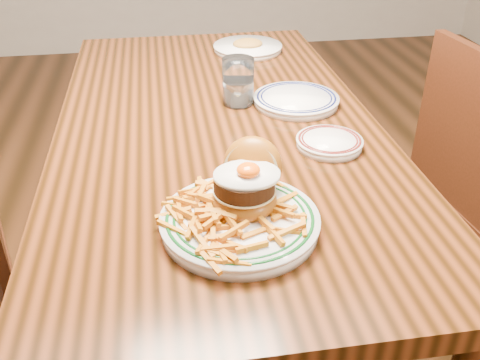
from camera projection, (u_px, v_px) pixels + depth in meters
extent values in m
plane|color=black|center=(222.00, 318.00, 1.84)|extent=(6.00, 6.00, 0.00)
cube|color=black|center=(217.00, 128.00, 1.46)|extent=(0.85, 1.60, 0.05)
cylinder|color=black|center=(111.00, 138.00, 2.23)|extent=(0.07, 0.07, 0.70)
cylinder|color=black|center=(282.00, 126.00, 2.32)|extent=(0.07, 0.07, 0.70)
cylinder|color=#39170C|center=(26.00, 356.00, 1.46)|extent=(0.04, 0.04, 0.38)
cylinder|color=#39170C|center=(8.00, 282.00, 1.71)|extent=(0.04, 0.04, 0.38)
cube|color=#39170C|center=(467.00, 131.00, 1.51)|extent=(0.07, 0.43, 0.46)
cylinder|color=#39170C|center=(408.00, 229.00, 1.92)|extent=(0.04, 0.04, 0.42)
cylinder|color=#39170C|center=(471.00, 300.00, 1.62)|extent=(0.04, 0.04, 0.42)
cylinder|color=white|center=(240.00, 224.00, 1.02)|extent=(0.30, 0.30, 0.02)
cylinder|color=white|center=(240.00, 218.00, 1.01)|extent=(0.31, 0.31, 0.01)
torus|color=#0B4215|center=(240.00, 217.00, 1.01)|extent=(0.28, 0.28, 0.01)
torus|color=#0B4215|center=(240.00, 217.00, 1.01)|extent=(0.25, 0.25, 0.01)
ellipsoid|color=#925C12|center=(244.00, 200.00, 1.03)|extent=(0.13, 0.13, 0.06)
cylinder|color=#D0BC82|center=(244.00, 191.00, 1.02)|extent=(0.12, 0.12, 0.00)
cylinder|color=black|center=(244.00, 183.00, 1.01)|extent=(0.12, 0.12, 0.03)
ellipsoid|color=white|center=(247.00, 175.00, 1.00)|extent=(0.13, 0.11, 0.01)
ellipsoid|color=#FF5505|center=(248.00, 170.00, 0.99)|extent=(0.04, 0.04, 0.02)
ellipsoid|color=#925C12|center=(253.00, 166.00, 1.08)|extent=(0.15, 0.14, 0.14)
cylinder|color=#D0BC82|center=(250.00, 171.00, 1.06)|extent=(0.12, 0.08, 0.11)
cylinder|color=white|center=(329.00, 144.00, 1.31)|extent=(0.16, 0.16, 0.02)
cylinder|color=white|center=(330.00, 140.00, 1.30)|extent=(0.16, 0.16, 0.01)
torus|color=#571713|center=(330.00, 139.00, 1.30)|extent=(0.15, 0.15, 0.01)
torus|color=#571713|center=(330.00, 139.00, 1.30)|extent=(0.14, 0.14, 0.01)
cube|color=silver|center=(336.00, 137.00, 1.31)|extent=(0.10, 0.05, 0.00)
cylinder|color=white|center=(296.00, 102.00, 1.53)|extent=(0.24, 0.24, 0.02)
cylinder|color=white|center=(296.00, 98.00, 1.52)|extent=(0.24, 0.24, 0.01)
torus|color=#0E1547|center=(296.00, 97.00, 1.52)|extent=(0.23, 0.23, 0.01)
torus|color=#0E1547|center=(296.00, 97.00, 1.52)|extent=(0.20, 0.20, 0.01)
cylinder|color=white|center=(238.00, 82.00, 1.50)|extent=(0.09, 0.09, 0.13)
cylinder|color=silver|center=(238.00, 92.00, 1.52)|extent=(0.08, 0.08, 0.06)
cylinder|color=white|center=(248.00, 49.00, 1.94)|extent=(0.24, 0.24, 0.02)
cylinder|color=white|center=(248.00, 46.00, 1.93)|extent=(0.25, 0.25, 0.01)
ellipsoid|color=#B07932|center=(248.00, 43.00, 1.92)|extent=(0.11, 0.09, 0.03)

